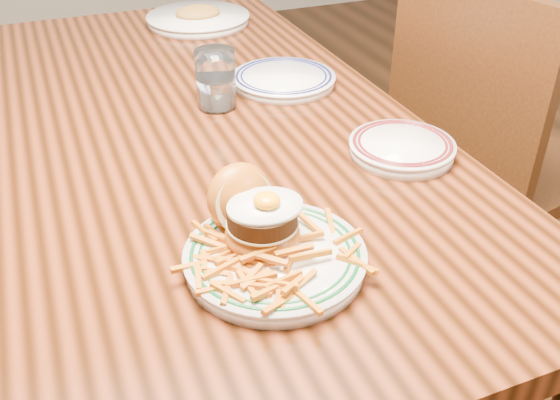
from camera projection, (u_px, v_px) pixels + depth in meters
name	position (u px, v px, depth m)	size (l,w,h in m)	color
floor	(216.00, 369.00, 1.69)	(6.00, 6.00, 0.00)	black
table	(199.00, 156.00, 1.32)	(0.85, 1.60, 0.75)	black
chair_right	(485.00, 155.00, 1.61)	(0.54, 0.54, 0.97)	#3F220D
main_plate	(269.00, 241.00, 0.87)	(0.26, 0.27, 0.12)	silver
side_plate	(402.00, 147.00, 1.14)	(0.19, 0.19, 0.03)	silver
rear_plate	(284.00, 79.00, 1.41)	(0.24, 0.24, 0.03)	silver
water_glass	(216.00, 83.00, 1.29)	(0.08, 0.08, 0.12)	white
far_plate	(198.00, 18.00, 1.78)	(0.29, 0.29, 0.05)	silver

